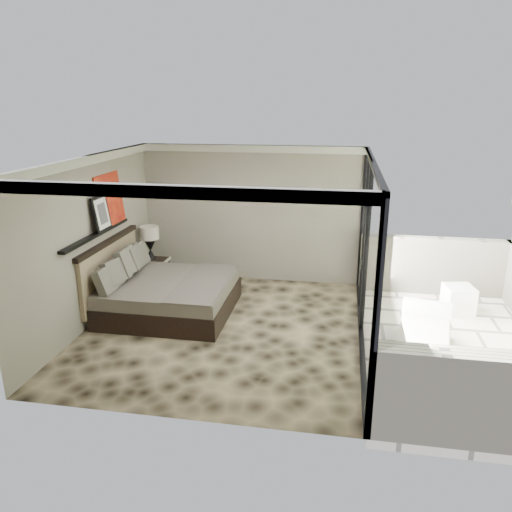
% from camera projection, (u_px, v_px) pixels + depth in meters
% --- Properties ---
extents(floor, '(5.00, 5.00, 0.00)m').
position_uv_depth(floor, '(224.00, 328.00, 8.32)').
color(floor, black).
rests_on(floor, ground).
extents(ceiling, '(4.50, 5.00, 0.02)m').
position_uv_depth(ceiling, '(220.00, 159.00, 7.48)').
color(ceiling, silver).
rests_on(ceiling, back_wall).
extents(back_wall, '(4.50, 0.02, 2.80)m').
position_uv_depth(back_wall, '(251.00, 214.00, 10.24)').
color(back_wall, gray).
rests_on(back_wall, floor).
extents(left_wall, '(0.02, 5.00, 2.80)m').
position_uv_depth(left_wall, '(91.00, 241.00, 8.27)').
color(left_wall, gray).
rests_on(left_wall, floor).
extents(glass_wall, '(0.08, 5.00, 2.80)m').
position_uv_depth(glass_wall, '(367.00, 255.00, 7.53)').
color(glass_wall, white).
rests_on(glass_wall, floor).
extents(terrace_slab, '(3.00, 5.00, 0.12)m').
position_uv_depth(terrace_slab, '(460.00, 350.00, 7.71)').
color(terrace_slab, beige).
rests_on(terrace_slab, ground).
extents(picture_ledge, '(0.12, 2.20, 0.05)m').
position_uv_depth(picture_ledge, '(97.00, 234.00, 8.32)').
color(picture_ledge, black).
rests_on(picture_ledge, left_wall).
extents(bed, '(2.22, 2.15, 1.23)m').
position_uv_depth(bed, '(164.00, 293.00, 8.88)').
color(bed, black).
rests_on(bed, floor).
extents(nightstand, '(0.77, 0.77, 0.58)m').
position_uv_depth(nightstand, '(153.00, 270.00, 10.27)').
color(nightstand, black).
rests_on(nightstand, floor).
extents(table_lamp, '(0.38, 0.38, 0.69)m').
position_uv_depth(table_lamp, '(150.00, 238.00, 10.10)').
color(table_lamp, black).
rests_on(table_lamp, nightstand).
extents(abstract_canvas, '(0.13, 0.90, 0.90)m').
position_uv_depth(abstract_canvas, '(110.00, 199.00, 8.75)').
color(abstract_canvas, red).
rests_on(abstract_canvas, picture_ledge).
extents(framed_print, '(0.11, 0.50, 0.60)m').
position_uv_depth(framed_print, '(101.00, 213.00, 8.36)').
color(framed_print, black).
rests_on(framed_print, picture_ledge).
extents(ottoman, '(0.56, 0.56, 0.48)m').
position_uv_depth(ottoman, '(458.00, 299.00, 8.90)').
color(ottoman, white).
rests_on(ottoman, terrace_slab).
extents(lounger, '(1.01, 1.62, 0.59)m').
position_uv_depth(lounger, '(423.00, 342.00, 7.47)').
color(lounger, silver).
rests_on(lounger, terrace_slab).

